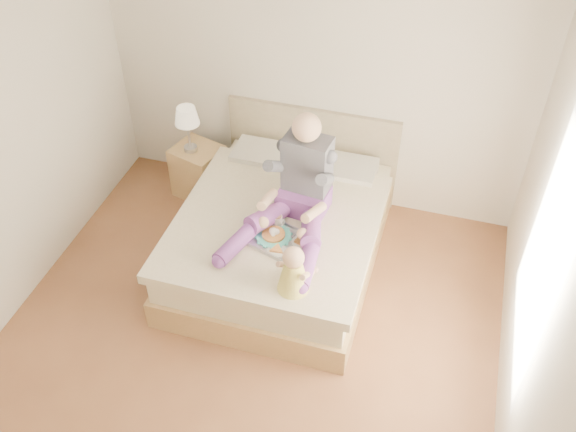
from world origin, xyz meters
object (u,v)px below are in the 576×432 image
(bed, at_px, (283,231))
(adult, at_px, (297,193))
(tray, at_px, (283,240))
(nightstand, at_px, (199,171))
(baby, at_px, (294,272))

(bed, xyz_separation_m, adult, (0.16, -0.12, 0.58))
(bed, distance_m, tray, 0.56)
(nightstand, bearing_deg, adult, -15.10)
(baby, bearing_deg, adult, 124.41)
(bed, bearing_deg, nightstand, 149.48)
(adult, height_order, tray, adult)
(adult, bearing_deg, nightstand, 155.28)
(adult, bearing_deg, bed, 150.91)
(tray, bearing_deg, adult, 104.30)
(bed, relative_size, tray, 3.72)
(tray, xyz_separation_m, baby, (0.22, -0.44, 0.14))
(nightstand, xyz_separation_m, baby, (1.45, -1.52, 0.50))
(bed, distance_m, nightstand, 1.27)
(bed, bearing_deg, tray, -72.40)
(baby, bearing_deg, bed, 132.22)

